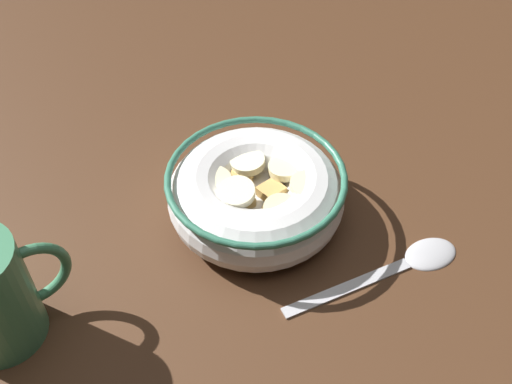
% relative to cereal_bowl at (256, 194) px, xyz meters
% --- Properties ---
extents(ground_plane, '(1.38, 1.38, 0.02)m').
position_rel_cereal_bowl_xyz_m(ground_plane, '(-0.00, 0.00, -0.04)').
color(ground_plane, '#472B19').
extents(cereal_bowl, '(0.15, 0.15, 0.05)m').
position_rel_cereal_bowl_xyz_m(cereal_bowl, '(0.00, 0.00, 0.00)').
color(cereal_bowl, white).
rests_on(cereal_bowl, ground_plane).
extents(spoon, '(0.16, 0.04, 0.01)m').
position_rel_cereal_bowl_xyz_m(spoon, '(0.08, -0.11, -0.02)').
color(spoon, '#B7B7BC').
rests_on(spoon, ground_plane).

